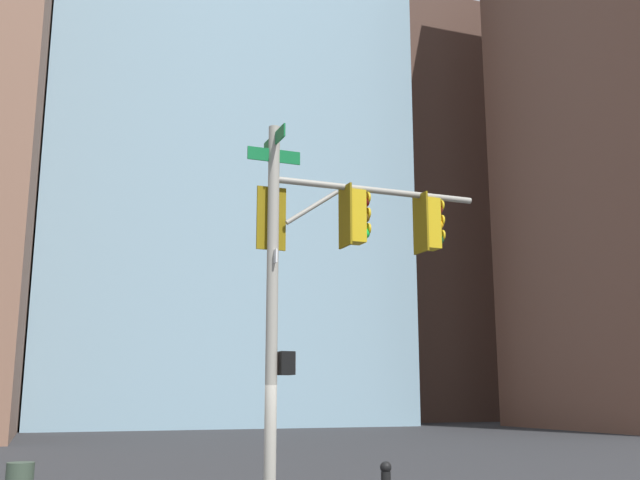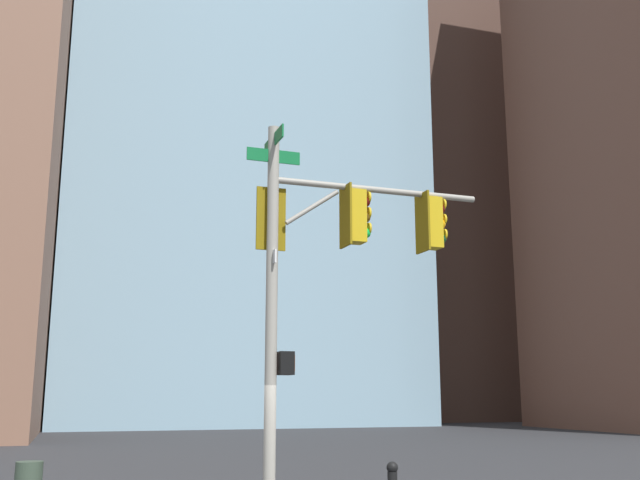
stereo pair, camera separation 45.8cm
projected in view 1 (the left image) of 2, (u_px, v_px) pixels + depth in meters
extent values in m
cylinder|color=#9E998C|center=(272.00, 322.00, 12.81)|extent=(0.21, 0.21, 7.15)
cylinder|color=#9E998C|center=(377.00, 191.00, 14.08)|extent=(0.23, 4.15, 0.12)
cylinder|color=#9E998C|center=(312.00, 207.00, 13.51)|extent=(0.11, 1.04, 0.75)
cube|color=#0F6B33|center=(274.00, 140.00, 13.49)|extent=(1.17, 0.06, 0.24)
cube|color=#0F6B33|center=(274.00, 156.00, 13.42)|extent=(0.06, 1.00, 0.24)
cube|color=white|center=(273.00, 257.00, 13.04)|extent=(0.45, 0.04, 0.24)
cube|color=gold|center=(355.00, 217.00, 13.80)|extent=(0.35, 0.35, 1.00)
cube|color=#7D640C|center=(345.00, 216.00, 13.73)|extent=(0.54, 0.05, 1.16)
sphere|color=#470A07|center=(364.00, 202.00, 13.93)|extent=(0.20, 0.20, 0.20)
cylinder|color=gold|center=(367.00, 198.00, 13.97)|extent=(0.23, 0.05, 0.23)
sphere|color=#4C330A|center=(364.00, 218.00, 13.87)|extent=(0.20, 0.20, 0.20)
cylinder|color=gold|center=(368.00, 214.00, 13.91)|extent=(0.23, 0.05, 0.23)
sphere|color=green|center=(365.00, 234.00, 13.81)|extent=(0.20, 0.20, 0.20)
cylinder|color=gold|center=(368.00, 229.00, 13.85)|extent=(0.23, 0.05, 0.23)
cube|color=gold|center=(429.00, 224.00, 14.37)|extent=(0.35, 0.35, 1.00)
cube|color=#7D640C|center=(421.00, 223.00, 14.30)|extent=(0.54, 0.05, 1.16)
sphere|color=#470A07|center=(438.00, 210.00, 14.51)|extent=(0.20, 0.20, 0.20)
cylinder|color=gold|center=(441.00, 206.00, 14.55)|extent=(0.23, 0.05, 0.23)
sphere|color=#F29E0C|center=(438.00, 225.00, 14.45)|extent=(0.20, 0.20, 0.20)
cylinder|color=gold|center=(441.00, 221.00, 14.49)|extent=(0.23, 0.05, 0.23)
sphere|color=#0A3819|center=(439.00, 240.00, 14.39)|extent=(0.20, 0.20, 0.20)
cylinder|color=gold|center=(442.00, 236.00, 14.43)|extent=(0.23, 0.05, 0.23)
cube|color=gold|center=(268.00, 220.00, 13.47)|extent=(0.35, 0.35, 1.00)
cube|color=#7D640C|center=(271.00, 218.00, 13.29)|extent=(0.05, 0.54, 1.16)
sphere|color=#470A07|center=(265.00, 207.00, 13.71)|extent=(0.20, 0.20, 0.20)
cylinder|color=gold|center=(264.00, 203.00, 13.79)|extent=(0.05, 0.23, 0.23)
sphere|color=#F29E0C|center=(265.00, 223.00, 13.65)|extent=(0.20, 0.20, 0.20)
cylinder|color=gold|center=(264.00, 219.00, 13.73)|extent=(0.05, 0.23, 0.23)
sphere|color=#0A3819|center=(264.00, 239.00, 13.59)|extent=(0.20, 0.20, 0.20)
cylinder|color=gold|center=(263.00, 235.00, 13.67)|extent=(0.05, 0.23, 0.23)
cube|color=black|center=(285.00, 363.00, 12.76)|extent=(0.37, 0.26, 0.40)
cube|color=#EA5914|center=(293.00, 363.00, 12.81)|extent=(0.25, 0.03, 0.28)
sphere|color=black|center=(386.00, 467.00, 16.53)|extent=(0.26, 0.26, 0.26)
cube|color=#4C3328|center=(360.00, 220.00, 74.96)|extent=(23.07, 19.76, 39.30)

